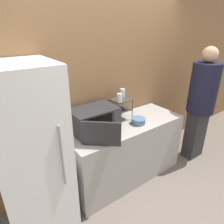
{
  "coord_description": "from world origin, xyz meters",
  "views": [
    {
      "loc": [
        -1.59,
        -1.53,
        2.12
      ],
      "look_at": [
        -0.2,
        0.36,
        1.09
      ],
      "focal_mm": 32.0,
      "sensor_mm": 36.0,
      "label": 1
    }
  ],
  "objects_px": {
    "microwave": "(94,120)",
    "person": "(201,100)",
    "glass_front_left": "(119,98)",
    "refrigerator": "(30,154)",
    "bowl": "(138,121)",
    "glass_back_right": "(123,93)",
    "dish_rack": "(121,105)"
  },
  "relations": [
    {
      "from": "microwave",
      "to": "person",
      "type": "distance_m",
      "value": 1.79
    },
    {
      "from": "microwave",
      "to": "glass_front_left",
      "type": "distance_m",
      "value": 0.45
    },
    {
      "from": "glass_front_left",
      "to": "refrigerator",
      "type": "height_order",
      "value": "refrigerator"
    },
    {
      "from": "microwave",
      "to": "refrigerator",
      "type": "relative_size",
      "value": 0.39
    },
    {
      "from": "glass_front_left",
      "to": "bowl",
      "type": "relative_size",
      "value": 0.62
    },
    {
      "from": "glass_back_right",
      "to": "person",
      "type": "distance_m",
      "value": 1.31
    },
    {
      "from": "dish_rack",
      "to": "glass_back_right",
      "type": "height_order",
      "value": "glass_back_right"
    },
    {
      "from": "microwave",
      "to": "person",
      "type": "relative_size",
      "value": 0.38
    },
    {
      "from": "glass_front_left",
      "to": "person",
      "type": "relative_size",
      "value": 0.06
    },
    {
      "from": "glass_back_right",
      "to": "microwave",
      "type": "bearing_deg",
      "value": -165.21
    },
    {
      "from": "microwave",
      "to": "refrigerator",
      "type": "height_order",
      "value": "refrigerator"
    },
    {
      "from": "dish_rack",
      "to": "glass_front_left",
      "type": "height_order",
      "value": "glass_front_left"
    },
    {
      "from": "glass_front_left",
      "to": "glass_back_right",
      "type": "bearing_deg",
      "value": 39.8
    },
    {
      "from": "glass_front_left",
      "to": "bowl",
      "type": "bearing_deg",
      "value": -45.4
    },
    {
      "from": "person",
      "to": "refrigerator",
      "type": "bearing_deg",
      "value": 173.38
    },
    {
      "from": "dish_rack",
      "to": "refrigerator",
      "type": "distance_m",
      "value": 1.32
    },
    {
      "from": "microwave",
      "to": "refrigerator",
      "type": "distance_m",
      "value": 0.83
    },
    {
      "from": "bowl",
      "to": "person",
      "type": "distance_m",
      "value": 1.18
    },
    {
      "from": "microwave",
      "to": "bowl",
      "type": "relative_size",
      "value": 3.68
    },
    {
      "from": "glass_front_left",
      "to": "refrigerator",
      "type": "bearing_deg",
      "value": -175.64
    },
    {
      "from": "microwave",
      "to": "glass_back_right",
      "type": "bearing_deg",
      "value": 14.79
    },
    {
      "from": "glass_front_left",
      "to": "refrigerator",
      "type": "distance_m",
      "value": 1.26
    },
    {
      "from": "microwave",
      "to": "dish_rack",
      "type": "relative_size",
      "value": 2.41
    },
    {
      "from": "microwave",
      "to": "glass_front_left",
      "type": "height_order",
      "value": "glass_front_left"
    },
    {
      "from": "glass_back_right",
      "to": "refrigerator",
      "type": "distance_m",
      "value": 1.44
    },
    {
      "from": "glass_back_right",
      "to": "bowl",
      "type": "bearing_deg",
      "value": -86.35
    },
    {
      "from": "glass_back_right",
      "to": "refrigerator",
      "type": "bearing_deg",
      "value": -170.52
    },
    {
      "from": "glass_front_left",
      "to": "bowl",
      "type": "distance_m",
      "value": 0.41
    },
    {
      "from": "refrigerator",
      "to": "dish_rack",
      "type": "bearing_deg",
      "value": 7.17
    },
    {
      "from": "glass_back_right",
      "to": "person",
      "type": "xyz_separation_m",
      "value": [
        1.18,
        -0.53,
        -0.21
      ]
    },
    {
      "from": "bowl",
      "to": "person",
      "type": "relative_size",
      "value": 0.1
    },
    {
      "from": "refrigerator",
      "to": "person",
      "type": "bearing_deg",
      "value": -6.62
    }
  ]
}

